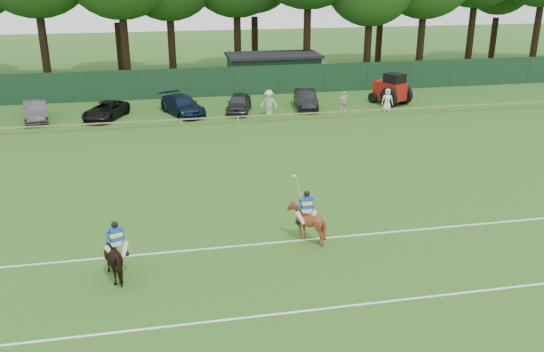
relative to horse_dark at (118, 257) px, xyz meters
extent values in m
plane|color=#1E4C14|center=(6.23, 2.54, -0.81)|extent=(160.00, 160.00, 0.00)
imported|color=black|center=(0.00, 0.00, 0.00)|extent=(1.49, 2.11, 1.62)
imported|color=maroon|center=(7.34, 1.49, 0.00)|extent=(1.31, 1.47, 1.62)
imported|color=#333336|center=(-6.96, 23.99, -0.08)|extent=(2.36, 4.68, 1.47)
imported|color=black|center=(-2.06, 23.60, -0.20)|extent=(3.60, 4.88, 1.23)
imported|color=#101C32|center=(3.51, 23.81, -0.11)|extent=(3.68, 5.24, 1.41)
imported|color=#2D2D2F|center=(7.77, 23.66, -0.10)|extent=(2.66, 4.44, 1.42)
imported|color=black|center=(13.10, 23.92, -0.10)|extent=(2.08, 4.51, 1.43)
imported|color=silver|center=(9.83, 22.25, 0.15)|extent=(1.41, 1.11, 1.91)
imported|color=silver|center=(15.49, 21.81, 0.03)|extent=(1.02, 0.51, 1.68)
imported|color=silver|center=(18.95, 21.67, 0.07)|extent=(0.96, 0.73, 1.77)
cube|color=silver|center=(0.00, 0.00, 0.57)|extent=(0.43, 0.37, 0.18)
cube|color=#1740A5|center=(0.00, 0.00, 0.89)|extent=(0.48, 0.42, 0.51)
cube|color=#FFFC28|center=(0.00, 0.00, 0.87)|extent=(0.50, 0.42, 0.18)
sphere|color=black|center=(0.00, 0.00, 1.26)|extent=(0.25, 0.25, 0.25)
cylinder|color=silver|center=(0.26, 0.04, 0.27)|extent=(0.39, 0.44, 0.59)
cylinder|color=silver|center=(-0.23, -0.14, 0.27)|extent=(0.46, 0.29, 0.59)
cube|color=silver|center=(7.34, 1.49, 0.56)|extent=(0.36, 0.26, 0.18)
cube|color=#1740A5|center=(7.34, 1.49, 0.88)|extent=(0.40, 0.31, 0.51)
cube|color=#FFFC28|center=(7.34, 1.49, 0.86)|extent=(0.43, 0.29, 0.18)
sphere|color=black|center=(7.34, 1.49, 1.25)|extent=(0.25, 0.25, 0.25)
cylinder|color=silver|center=(7.60, 1.44, 0.26)|extent=(0.42, 0.33, 0.59)
cylinder|color=silver|center=(7.08, 1.44, 0.26)|extent=(0.42, 0.33, 0.59)
cylinder|color=tan|center=(7.04, 1.54, 1.43)|extent=(0.28, 0.58, 1.17)
cube|color=silver|center=(6.23, -3.46, -0.81)|extent=(60.00, 0.10, 0.01)
cube|color=silver|center=(6.23, 1.54, -0.81)|extent=(60.00, 0.10, 0.01)
cube|color=#997F5B|center=(6.23, 20.54, -0.36)|extent=(62.00, 0.08, 0.08)
cube|color=#14351E|center=(6.23, 29.54, 0.44)|extent=(92.00, 0.04, 2.50)
cube|color=#14331E|center=(12.23, 32.54, 0.59)|extent=(8.00, 4.00, 2.80)
cube|color=black|center=(12.23, 32.54, 2.11)|extent=(8.40, 4.40, 0.24)
cube|color=maroon|center=(20.10, 24.04, 0.29)|extent=(2.30, 2.86, 1.37)
cube|color=black|center=(20.28, 23.66, 1.24)|extent=(1.72, 1.77, 0.95)
cylinder|color=black|center=(19.60, 23.00, -0.02)|extent=(0.95, 1.56, 1.58)
cylinder|color=black|center=(21.22, 23.75, -0.02)|extent=(0.95, 1.56, 1.58)
cylinder|color=black|center=(18.94, 24.66, -0.39)|extent=(0.64, 0.90, 0.84)
cylinder|color=black|center=(20.37, 25.32, -0.39)|extent=(0.64, 0.90, 0.84)
camera|label=1|loc=(1.84, -19.03, 9.82)|focal=38.00mm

